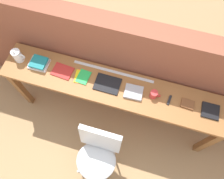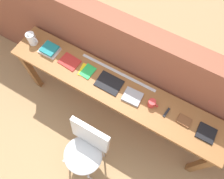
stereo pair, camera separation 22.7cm
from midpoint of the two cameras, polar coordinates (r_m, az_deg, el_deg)
The scene contains 15 objects.
ground_plane at distance 3.05m, azimuth -0.25°, elevation -11.13°, with size 40.00×40.00×0.00m, color tan.
brick_wall_back at distance 2.59m, azimuth 6.89°, elevation 4.98°, with size 6.00×0.20×1.47m, color brown.
sideboard at distance 2.43m, azimuth 3.25°, elevation -0.96°, with size 2.50×0.44×0.88m.
chair_white_moulded at distance 2.47m, azimuth -4.25°, elevation -15.42°, with size 0.44×0.46×0.89m.
pitcher_white at distance 2.66m, azimuth -17.94°, elevation 12.32°, with size 0.14×0.10×0.18m.
book_stack_leftmost at distance 2.58m, azimuth -13.56°, elevation 9.88°, with size 0.22×0.18×0.07m.
magazine_cycling at distance 2.47m, azimuth -8.46°, elevation 6.92°, with size 0.22×0.16×0.01m, color red.
pamphlet_pile_colourful at distance 2.39m, azimuth -4.10°, elevation 4.63°, with size 0.17×0.18×0.01m.
book_open_centre at distance 2.31m, azimuth 2.05°, elevation 1.37°, with size 0.27×0.20×0.02m, color black.
book_grey_hardcover at distance 2.26m, azimuth 8.23°, elevation -2.20°, with size 0.19×0.16×0.03m, color #9E9EA3.
mug at distance 2.24m, azimuth 13.26°, elevation -3.87°, with size 0.11×0.08×0.09m.
multitool_folded at distance 2.28m, azimuth 16.84°, elevation -6.09°, with size 0.02×0.11×0.02m, color black.
leather_journal_brown at distance 2.31m, azimuth 21.04°, elevation -7.93°, with size 0.13×0.10×0.02m, color brown.
book_repair_rightmost at distance 2.36m, azimuth 26.00°, elevation -10.53°, with size 0.17×0.16×0.02m, color black.
ruler_metal_back_edge at distance 2.39m, azimuth 4.30°, elevation 4.23°, with size 0.91×0.03×0.00m, color silver.
Camera 2 is at (0.48, -0.58, 2.96)m, focal length 35.00 mm.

